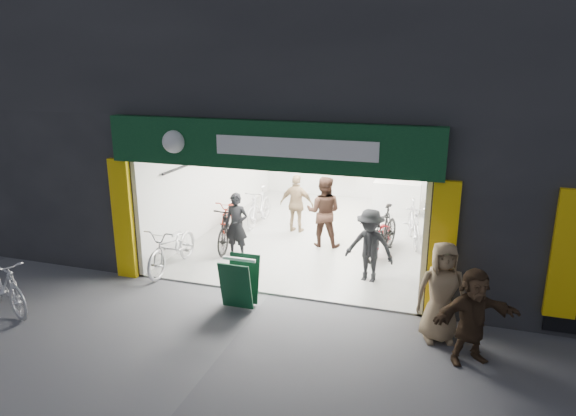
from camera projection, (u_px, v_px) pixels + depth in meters
The scene contains 17 objects.
ground at pixel (269, 295), 10.33m from camera, with size 60.00×60.00×0.00m, color #56565B.
building at pixel (364, 69), 13.43m from camera, with size 17.00×10.27×8.00m.
bike_left_front at pixel (173, 247), 11.46m from camera, with size 0.70×2.02×1.06m, color silver.
bike_left_midfront at pixel (231, 226), 12.71m from camera, with size 0.55×1.94×1.17m, color black.
bike_left_midback at pixel (230, 213), 14.33m from camera, with size 0.57×1.62×0.85m, color maroon.
bike_left_back at pixel (259, 207), 14.55m from camera, with size 0.51×1.82×1.10m, color silver.
bike_right_front at pixel (383, 232), 12.24m from camera, with size 0.57×2.01×1.21m, color black.
bike_right_mid at pixel (381, 236), 12.52m from camera, with size 0.56×1.60×0.84m, color maroon.
bike_right_back at pixel (414, 223), 13.05m from camera, with size 0.53×1.87×1.13m, color silver.
parked_bike at pixel (3, 285), 9.51m from camera, with size 0.51×1.80×1.08m, color silver.
customer_a at pixel (236, 225), 12.15m from camera, with size 0.57×0.37×1.56m, color black.
customer_b at pixel (324, 212), 12.77m from camera, with size 0.88×0.69×1.81m, color #382219.
customer_c at pixel (370, 246), 10.70m from camera, with size 1.04×0.60×1.61m, color black.
customer_d at pixel (297, 204), 13.82m from camera, with size 0.95×0.39×1.62m, color #9B7F5A.
pedestrian_near at pixel (442, 292), 8.45m from camera, with size 0.85×0.55×1.73m, color #937855.
pedestrian_far at pixel (472, 316), 7.85m from camera, with size 1.44×0.46×1.55m, color #3C2A1B.
sandwich_board at pixel (240, 281), 9.70m from camera, with size 0.65×0.64×0.96m.
Camera 1 is at (3.24, -8.87, 4.55)m, focal length 32.00 mm.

